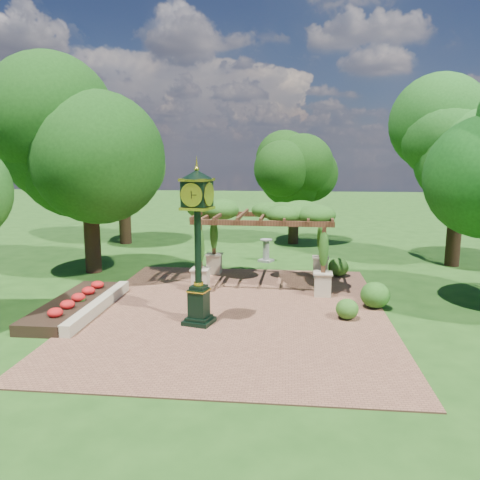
# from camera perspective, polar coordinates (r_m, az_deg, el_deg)

# --- Properties ---
(ground) EXTENTS (120.00, 120.00, 0.00)m
(ground) POSITION_cam_1_polar(r_m,az_deg,el_deg) (15.11, -1.00, -9.90)
(ground) COLOR #1E4714
(ground) RESTS_ON ground
(brick_plaza) EXTENTS (10.00, 12.00, 0.04)m
(brick_plaza) POSITION_cam_1_polar(r_m,az_deg,el_deg) (16.04, -0.56, -8.62)
(brick_plaza) COLOR brown
(brick_plaza) RESTS_ON ground
(border_wall) EXTENTS (0.35, 5.00, 0.40)m
(border_wall) POSITION_cam_1_polar(r_m,az_deg,el_deg) (16.66, -16.84, -7.69)
(border_wall) COLOR #C6B793
(border_wall) RESTS_ON ground
(flower_bed) EXTENTS (1.50, 5.00, 0.36)m
(flower_bed) POSITION_cam_1_polar(r_m,az_deg,el_deg) (17.03, -19.65, -7.54)
(flower_bed) COLOR red
(flower_bed) RESTS_ON ground
(pedestal_clock) EXTENTS (1.16, 1.16, 4.85)m
(pedestal_clock) POSITION_cam_1_polar(r_m,az_deg,el_deg) (14.18, -5.18, 0.87)
(pedestal_clock) COLOR black
(pedestal_clock) RESTS_ON brick_plaza
(pergola) EXTENTS (5.53, 3.58, 3.41)m
(pergola) POSITION_cam_1_polar(r_m,az_deg,el_deg) (18.84, 2.96, 2.85)
(pergola) COLOR #C1AF8F
(pergola) RESTS_ON brick_plaza
(sundial) EXTENTS (0.84, 0.84, 1.14)m
(sundial) POSITION_cam_1_polar(r_m,az_deg,el_deg) (23.46, 3.20, -1.44)
(sundial) COLOR gray
(sundial) RESTS_ON ground
(shrub_front) EXTENTS (0.75, 0.75, 0.65)m
(shrub_front) POSITION_cam_1_polar(r_m,az_deg,el_deg) (15.51, 12.93, -8.19)
(shrub_front) COLOR #2B5C1A
(shrub_front) RESTS_ON brick_plaza
(shrub_mid) EXTENTS (1.16, 1.16, 0.90)m
(shrub_mid) POSITION_cam_1_polar(r_m,az_deg,el_deg) (16.83, 16.14, -6.46)
(shrub_mid) COLOR #265919
(shrub_mid) RESTS_ON brick_plaza
(shrub_back) EXTENTS (1.13, 1.13, 0.79)m
(shrub_back) POSITION_cam_1_polar(r_m,az_deg,el_deg) (20.87, 11.91, -3.26)
(shrub_back) COLOR #2C5A1A
(shrub_back) RESTS_ON brick_plaza
(tree_west_near) EXTENTS (5.01, 5.01, 8.62)m
(tree_west_near) POSITION_cam_1_polar(r_m,az_deg,el_deg) (21.88, -18.17, 11.55)
(tree_west_near) COLOR #361F15
(tree_west_near) RESTS_ON ground
(tree_west_far) EXTENTS (4.54, 4.54, 8.43)m
(tree_west_far) POSITION_cam_1_polar(r_m,az_deg,el_deg) (28.94, -14.21, 10.95)
(tree_west_far) COLOR black
(tree_west_far) RESTS_ON ground
(tree_north) EXTENTS (3.94, 3.94, 7.39)m
(tree_north) POSITION_cam_1_polar(r_m,az_deg,el_deg) (28.22, 6.69, 9.77)
(tree_north) COLOR black
(tree_north) RESTS_ON ground
(tree_east_far) EXTENTS (4.30, 4.30, 8.29)m
(tree_east_far) POSITION_cam_1_polar(r_m,az_deg,el_deg) (24.36, 25.34, 10.33)
(tree_east_far) COLOR black
(tree_east_far) RESTS_ON ground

